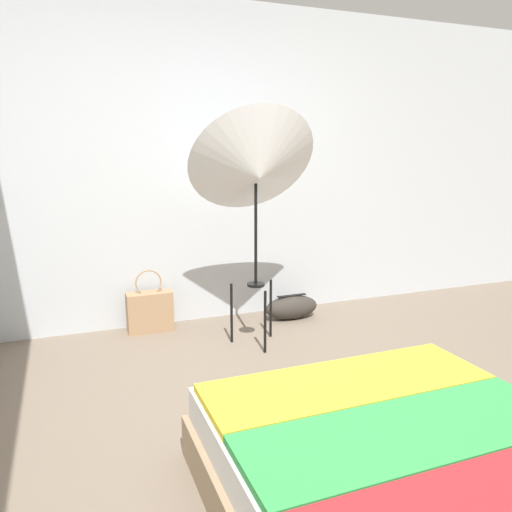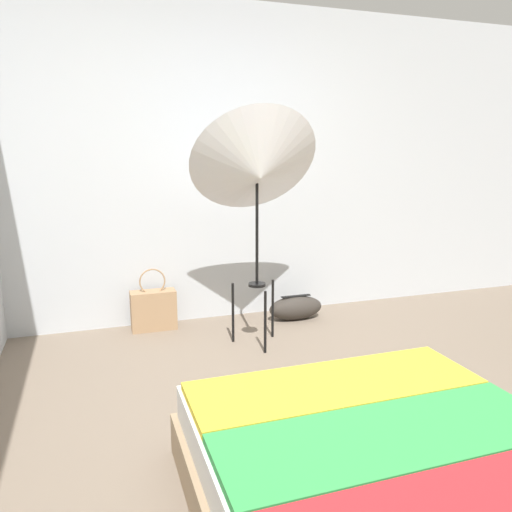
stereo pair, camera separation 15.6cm
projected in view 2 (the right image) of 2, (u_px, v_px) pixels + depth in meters
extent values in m
plane|color=#756656|center=(295.00, 459.00, 2.35)|extent=(14.00, 14.00, 0.00)
cube|color=#B7BCC1|center=(194.00, 167.00, 4.09)|extent=(8.00, 0.05, 2.60)
cube|color=white|center=(427.00, 499.00, 1.67)|extent=(1.37, 1.87, 0.16)
cube|color=green|center=(391.00, 438.00, 1.86)|extent=(1.34, 0.44, 0.04)
cube|color=gold|center=(335.00, 385.00, 2.28)|extent=(1.34, 0.44, 0.04)
cylinder|color=black|center=(265.00, 322.00, 3.55)|extent=(0.02, 0.02, 0.46)
cylinder|color=black|center=(233.00, 313.00, 3.76)|extent=(0.02, 0.02, 0.46)
cylinder|color=black|center=(273.00, 309.00, 3.86)|extent=(0.02, 0.02, 0.46)
cylinder|color=black|center=(257.00, 285.00, 3.67)|extent=(0.13, 0.13, 0.02)
cylinder|color=black|center=(257.00, 228.00, 3.59)|extent=(0.02, 0.02, 0.84)
cone|color=silver|center=(257.00, 169.00, 3.50)|extent=(0.93, 0.73, 0.86)
cube|color=#9E7A56|center=(154.00, 310.00, 4.04)|extent=(0.36, 0.15, 0.32)
torus|color=#9E7A56|center=(152.00, 281.00, 3.99)|extent=(0.21, 0.01, 0.21)
ellipsoid|color=#332D28|center=(296.00, 308.00, 4.29)|extent=(0.48, 0.20, 0.20)
cube|color=black|center=(296.00, 296.00, 4.27)|extent=(0.26, 0.04, 0.01)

